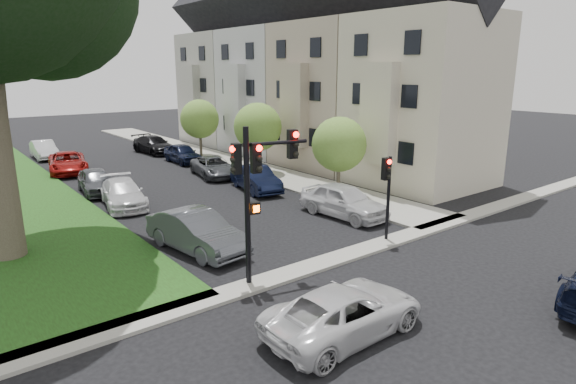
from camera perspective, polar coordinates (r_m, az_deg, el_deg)
ground at (r=16.92m, az=10.61°, el=-9.93°), size 140.00×140.00×0.00m
sidewalk_right at (r=39.35m, az=-9.29°, el=4.20°), size 3.50×44.00×0.12m
sidewalk_cross at (r=18.16m, az=5.87°, el=-7.81°), size 60.00×1.00×0.12m
house_a at (r=30.17m, az=15.82°, el=13.94°), size 7.70×7.55×15.97m
house_b at (r=35.18m, az=5.69°, el=14.39°), size 7.70×7.55×15.97m
house_c at (r=40.96m, az=-1.77°, el=14.44°), size 7.70×7.55×15.97m
house_d at (r=47.22m, az=-7.32°, el=14.33°), size 7.70×7.55×15.97m
small_tree_a at (r=26.10m, az=6.08°, el=5.63°), size 2.96×2.96×4.44m
small_tree_b at (r=32.05m, az=-3.61°, el=7.69°), size 3.18×3.18×4.77m
small_tree_c at (r=39.00m, az=-10.43°, el=8.50°), size 3.06×3.06×4.58m
traffic_signal_main at (r=15.22m, az=-3.69°, el=1.82°), size 2.55×0.74×5.21m
traffic_signal_secondary at (r=19.53m, az=11.67°, el=0.99°), size 0.46×0.37×3.55m
car_cross_near at (r=13.24m, az=6.75°, el=-13.86°), size 4.75×2.24×1.31m
car_parked_0 at (r=23.12m, az=6.63°, el=-1.01°), size 2.15×4.77×1.59m
car_parked_1 at (r=27.93m, az=-3.84°, el=1.61°), size 2.35×4.66×1.46m
car_parked_2 at (r=32.03m, az=-8.75°, el=2.97°), size 2.95×4.95×1.29m
car_parked_3 at (r=37.21m, az=-12.37°, el=4.49°), size 1.76×4.20×1.42m
car_parked_4 at (r=42.01m, az=-15.59°, el=5.42°), size 2.43×5.12×1.44m
car_parked_5 at (r=19.01m, az=-10.78°, el=-4.62°), size 2.32×4.97×1.57m
car_parked_6 at (r=26.16m, az=-18.98°, el=-0.16°), size 2.72×4.94×1.36m
car_parked_7 at (r=29.45m, az=-21.78°, el=1.22°), size 2.19×4.35×1.42m
car_parked_8 at (r=36.05m, az=-24.65°, el=3.19°), size 3.27×5.43×1.41m
car_parked_9 at (r=42.68m, az=-26.95°, el=4.49°), size 1.60×4.30×1.40m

